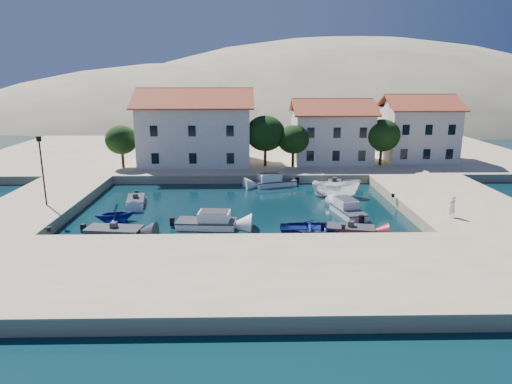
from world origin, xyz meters
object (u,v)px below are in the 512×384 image
at_px(cabin_cruiser_east, 348,210).
at_px(rowboat_south, 314,234).
at_px(boat_east, 336,196).
at_px(building_mid, 331,130).
at_px(building_right, 417,127).
at_px(pedestrian, 452,207).
at_px(lamppost, 42,164).
at_px(building_left, 196,126).
at_px(cabin_cruiser_south, 206,222).

bearing_deg(cabin_cruiser_east, rowboat_south, 129.80).
height_order(rowboat_south, boat_east, boat_east).
distance_m(building_mid, building_right, 12.04).
height_order(building_right, rowboat_south, building_right).
distance_m(cabin_cruiser_east, boat_east, 6.62).
bearing_deg(pedestrian, cabin_cruiser_east, -48.95).
height_order(lamppost, rowboat_south, lamppost).
height_order(building_right, pedestrian, building_right).
distance_m(lamppost, rowboat_south, 24.64).
bearing_deg(lamppost, building_left, 60.10).
bearing_deg(building_left, cabin_cruiser_south, -82.21).
xyz_separation_m(building_left, building_mid, (18.00, 1.00, -0.71)).
bearing_deg(rowboat_south, building_left, 31.14).
relative_size(building_left, building_mid, 1.40).
distance_m(cabin_cruiser_south, pedestrian, 20.39).
distance_m(building_right, cabin_cruiser_east, 27.03).
xyz_separation_m(rowboat_south, pedestrian, (11.50, 1.07, 1.90)).
relative_size(cabin_cruiser_east, boat_east, 0.97).
distance_m(building_left, cabin_cruiser_east, 26.49).
bearing_deg(building_right, lamppost, -152.07).
bearing_deg(rowboat_south, cabin_cruiser_east, -32.23).
bearing_deg(boat_east, pedestrian, -138.96).
relative_size(rowboat_south, cabin_cruiser_east, 1.13).
bearing_deg(boat_east, building_left, 53.95).
bearing_deg(building_mid, building_left, -176.82).
distance_m(building_left, lamppost, 23.10).
bearing_deg(cabin_cruiser_east, pedestrian, -128.59).
height_order(building_mid, rowboat_south, building_mid).
height_order(building_left, building_mid, building_left).
distance_m(rowboat_south, pedestrian, 11.70).
relative_size(building_left, building_right, 1.56).
xyz_separation_m(lamppost, cabin_cruiser_east, (27.37, -0.50, -4.28)).
relative_size(building_mid, building_right, 1.11).
xyz_separation_m(cabin_cruiser_south, pedestrian, (20.33, -0.66, 1.42)).
xyz_separation_m(building_mid, lamppost, (-29.50, -21.00, -0.47)).
bearing_deg(boat_east, rowboat_south, 166.12).
xyz_separation_m(boat_east, pedestrian, (7.58, -10.41, 1.90)).
height_order(building_left, boat_east, building_left).
bearing_deg(lamppost, cabin_cruiser_east, -1.04).
distance_m(rowboat_south, cabin_cruiser_east, 6.20).
relative_size(building_left, cabin_cruiser_east, 3.02).
bearing_deg(cabin_cruiser_south, cabin_cruiser_east, 18.93).
height_order(building_mid, cabin_cruiser_east, building_mid).
height_order(cabin_cruiser_south, pedestrian, pedestrian).
xyz_separation_m(cabin_cruiser_east, boat_east, (0.11, 6.60, -0.48)).
relative_size(rowboat_south, pedestrian, 3.05).
bearing_deg(pedestrian, cabin_cruiser_south, -24.49).
bearing_deg(boat_east, cabin_cruiser_south, 132.36).
bearing_deg(building_right, rowboat_south, -123.22).
xyz_separation_m(building_left, pedestrian, (23.57, -24.30, -4.04)).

